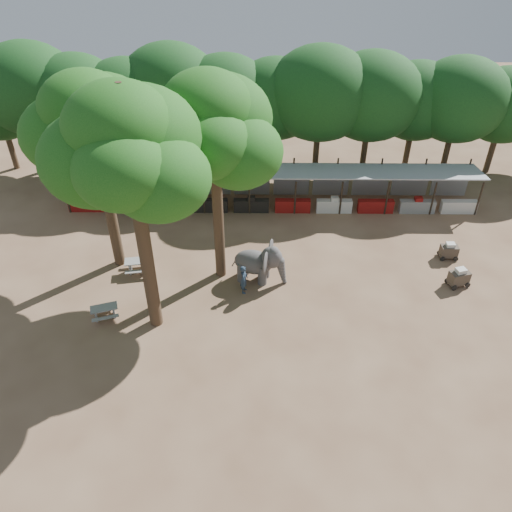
{
  "coord_description": "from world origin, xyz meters",
  "views": [
    {
      "loc": [
        -0.78,
        -16.34,
        17.62
      ],
      "look_at": [
        -1.0,
        5.0,
        2.0
      ],
      "focal_mm": 35.0,
      "sensor_mm": 36.0,
      "label": 1
    }
  ],
  "objects_px": {
    "elephant": "(260,263)",
    "cart_front": "(459,277)",
    "yard_tree_left": "(92,128)",
    "handler": "(244,279)",
    "picnic_table_near": "(104,311)",
    "yard_tree_back": "(211,129)",
    "picnic_table_far": "(139,264)",
    "cart_back": "(449,251)",
    "yard_tree_center": "(127,152)"
  },
  "relations": [
    {
      "from": "yard_tree_back",
      "to": "picnic_table_far",
      "type": "xyz_separation_m",
      "value": [
        -4.52,
        -0.01,
        -8.03
      ]
    },
    {
      "from": "elephant",
      "to": "cart_front",
      "type": "relative_size",
      "value": 2.36
    },
    {
      "from": "yard_tree_center",
      "to": "picnic_table_near",
      "type": "height_order",
      "value": "yard_tree_center"
    },
    {
      "from": "picnic_table_near",
      "to": "picnic_table_far",
      "type": "distance_m",
      "value": 3.96
    },
    {
      "from": "yard_tree_left",
      "to": "handler",
      "type": "height_order",
      "value": "yard_tree_left"
    },
    {
      "from": "yard_tree_left",
      "to": "picnic_table_far",
      "type": "bearing_deg",
      "value": -34.24
    },
    {
      "from": "elephant",
      "to": "cart_front",
      "type": "height_order",
      "value": "elephant"
    },
    {
      "from": "picnic_table_far",
      "to": "yard_tree_back",
      "type": "bearing_deg",
      "value": -9.72
    },
    {
      "from": "elephant",
      "to": "picnic_table_far",
      "type": "distance_m",
      "value": 6.91
    },
    {
      "from": "cart_back",
      "to": "yard_tree_center",
      "type": "bearing_deg",
      "value": -161.1
    },
    {
      "from": "yard_tree_left",
      "to": "handler",
      "type": "distance_m",
      "value": 10.85
    },
    {
      "from": "picnic_table_near",
      "to": "yard_tree_center",
      "type": "bearing_deg",
      "value": -22.03
    },
    {
      "from": "picnic_table_far",
      "to": "cart_back",
      "type": "xyz_separation_m",
      "value": [
        18.02,
        1.5,
        0.01
      ]
    },
    {
      "from": "yard_tree_left",
      "to": "yard_tree_center",
      "type": "xyz_separation_m",
      "value": [
        3.0,
        -5.0,
        1.01
      ]
    },
    {
      "from": "picnic_table_near",
      "to": "cart_front",
      "type": "relative_size",
      "value": 1.24
    },
    {
      "from": "yard_tree_left",
      "to": "cart_front",
      "type": "bearing_deg",
      "value": -6.11
    },
    {
      "from": "cart_front",
      "to": "yard_tree_left",
      "type": "bearing_deg",
      "value": 157.09
    },
    {
      "from": "yard_tree_left",
      "to": "picnic_table_far",
      "type": "distance_m",
      "value": 7.89
    },
    {
      "from": "yard_tree_back",
      "to": "cart_front",
      "type": "relative_size",
      "value": 8.57
    },
    {
      "from": "yard_tree_center",
      "to": "elephant",
      "type": "xyz_separation_m",
      "value": [
        5.33,
        3.35,
        -8.05
      ]
    },
    {
      "from": "handler",
      "to": "elephant",
      "type": "bearing_deg",
      "value": -32.59
    },
    {
      "from": "picnic_table_far",
      "to": "cart_front",
      "type": "bearing_deg",
      "value": -13.21
    },
    {
      "from": "picnic_table_near",
      "to": "yard_tree_back",
      "type": "bearing_deg",
      "value": 16.39
    },
    {
      "from": "yard_tree_center",
      "to": "picnic_table_near",
      "type": "relative_size",
      "value": 7.35
    },
    {
      "from": "picnic_table_near",
      "to": "elephant",
      "type": "bearing_deg",
      "value": 3.73
    },
    {
      "from": "yard_tree_center",
      "to": "cart_back",
      "type": "bearing_deg",
      "value": 18.41
    },
    {
      "from": "handler",
      "to": "picnic_table_far",
      "type": "relative_size",
      "value": 0.95
    },
    {
      "from": "cart_front",
      "to": "cart_back",
      "type": "height_order",
      "value": "cart_front"
    },
    {
      "from": "yard_tree_back",
      "to": "elephant",
      "type": "height_order",
      "value": "yard_tree_back"
    },
    {
      "from": "picnic_table_near",
      "to": "cart_back",
      "type": "bearing_deg",
      "value": -2.68
    },
    {
      "from": "picnic_table_near",
      "to": "yard_tree_left",
      "type": "bearing_deg",
      "value": 77.14
    },
    {
      "from": "yard_tree_center",
      "to": "cart_front",
      "type": "height_order",
      "value": "yard_tree_center"
    },
    {
      "from": "picnic_table_near",
      "to": "cart_front",
      "type": "bearing_deg",
      "value": -9.92
    },
    {
      "from": "handler",
      "to": "picnic_table_far",
      "type": "xyz_separation_m",
      "value": [
        -6.02,
        1.73,
        -0.34
      ]
    },
    {
      "from": "cart_front",
      "to": "cart_back",
      "type": "xyz_separation_m",
      "value": [
        0.23,
        2.55,
        -0.04
      ]
    },
    {
      "from": "yard_tree_back",
      "to": "picnic_table_near",
      "type": "relative_size",
      "value": 6.94
    },
    {
      "from": "elephant",
      "to": "cart_back",
      "type": "bearing_deg",
      "value": 24.57
    },
    {
      "from": "yard_tree_left",
      "to": "cart_back",
      "type": "bearing_deg",
      "value": 1.44
    },
    {
      "from": "elephant",
      "to": "picnic_table_far",
      "type": "bearing_deg",
      "value": -171.64
    },
    {
      "from": "handler",
      "to": "cart_front",
      "type": "height_order",
      "value": "handler"
    },
    {
      "from": "elephant",
      "to": "picnic_table_near",
      "type": "distance_m",
      "value": 8.52
    },
    {
      "from": "picnic_table_near",
      "to": "handler",
      "type": "bearing_deg",
      "value": -1.69
    },
    {
      "from": "elephant",
      "to": "yard_tree_center",
      "type": "bearing_deg",
      "value": -134.13
    },
    {
      "from": "yard_tree_center",
      "to": "handler",
      "type": "xyz_separation_m",
      "value": [
        4.49,
        2.26,
        -8.36
      ]
    },
    {
      "from": "elephant",
      "to": "handler",
      "type": "distance_m",
      "value": 1.41
    },
    {
      "from": "elephant",
      "to": "cart_back",
      "type": "xyz_separation_m",
      "value": [
        11.16,
        2.14,
        -0.64
      ]
    },
    {
      "from": "yard_tree_back",
      "to": "handler",
      "type": "bearing_deg",
      "value": -49.25
    },
    {
      "from": "yard_tree_center",
      "to": "elephant",
      "type": "bearing_deg",
      "value": 32.15
    },
    {
      "from": "handler",
      "to": "cart_front",
      "type": "relative_size",
      "value": 1.28
    },
    {
      "from": "yard_tree_center",
      "to": "yard_tree_back",
      "type": "height_order",
      "value": "yard_tree_center"
    }
  ]
}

